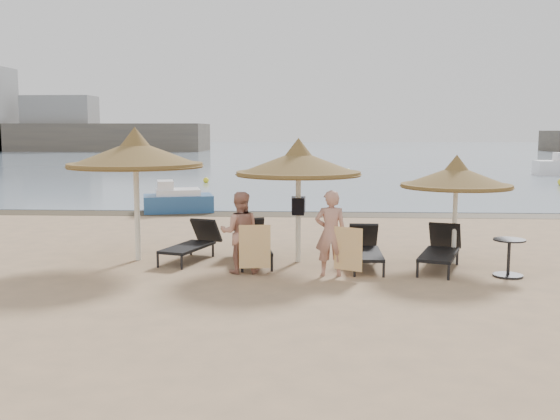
% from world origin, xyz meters
% --- Properties ---
extents(ground, '(160.00, 160.00, 0.00)m').
position_xyz_m(ground, '(0.00, 0.00, 0.00)').
color(ground, tan).
rests_on(ground, ground).
extents(sea, '(200.00, 140.00, 0.03)m').
position_xyz_m(sea, '(0.00, 80.00, 0.01)').
color(sea, gray).
rests_on(sea, ground).
extents(wet_sand_strip, '(200.00, 1.60, 0.01)m').
position_xyz_m(wet_sand_strip, '(0.00, 9.40, 0.00)').
color(wet_sand_strip, '#453822').
rests_on(wet_sand_strip, ground).
extents(far_shore, '(150.00, 54.80, 12.00)m').
position_xyz_m(far_shore, '(-25.10, 77.82, 2.91)').
color(far_shore, brown).
rests_on(far_shore, ground).
extents(palapa_left, '(3.13, 3.13, 3.10)m').
position_xyz_m(palapa_left, '(-3.08, 1.16, 2.47)').
color(palapa_left, white).
rests_on(palapa_left, ground).
extents(palapa_center, '(2.88, 2.88, 2.85)m').
position_xyz_m(palapa_center, '(0.67, 1.17, 2.27)').
color(palapa_center, white).
rests_on(palapa_center, ground).
extents(palapa_right, '(2.50, 2.50, 2.48)m').
position_xyz_m(palapa_right, '(4.22, 1.19, 1.98)').
color(palapa_right, white).
rests_on(palapa_right, ground).
extents(lounger_far_left, '(1.23, 2.11, 0.90)m').
position_xyz_m(lounger_far_left, '(-1.81, 1.33, 0.40)').
color(lounger_far_left, black).
rests_on(lounger_far_left, ground).
extents(lounger_near_left, '(1.10, 2.21, 0.95)m').
position_xyz_m(lounger_near_left, '(-0.41, 1.21, 0.43)').
color(lounger_near_left, black).
rests_on(lounger_near_left, ground).
extents(lounger_near_right, '(0.67, 2.00, 0.89)m').
position_xyz_m(lounger_near_right, '(2.18, 0.81, 0.40)').
color(lounger_near_right, black).
rests_on(lounger_near_right, ground).
extents(lounger_far_right, '(1.32, 2.19, 0.93)m').
position_xyz_m(lounger_far_right, '(3.83, 0.71, 0.42)').
color(lounger_far_right, black).
rests_on(lounger_far_right, ground).
extents(side_table, '(0.65, 0.65, 0.79)m').
position_xyz_m(side_table, '(5.07, -0.05, 0.37)').
color(side_table, black).
rests_on(side_table, ground).
extents(person_left, '(0.97, 0.68, 2.02)m').
position_xyz_m(person_left, '(-0.54, 0.01, 1.01)').
color(person_left, tan).
rests_on(person_left, ground).
extents(person_right, '(0.96, 0.62, 2.09)m').
position_xyz_m(person_right, '(1.38, -0.17, 1.04)').
color(person_right, tan).
rests_on(person_right, ground).
extents(towel_left, '(0.65, 0.09, 0.91)m').
position_xyz_m(towel_left, '(-0.19, -0.34, 0.63)').
color(towel_left, orange).
rests_on(towel_left, ground).
extents(towel_right, '(0.57, 0.33, 0.90)m').
position_xyz_m(towel_right, '(1.73, -0.42, 0.62)').
color(towel_right, orange).
rests_on(towel_right, ground).
extents(bag_patterned, '(0.32, 0.14, 0.40)m').
position_xyz_m(bag_patterned, '(0.67, 1.35, 1.30)').
color(bag_patterned, silver).
rests_on(bag_patterned, ground).
extents(bag_dark, '(0.28, 0.10, 0.38)m').
position_xyz_m(bag_dark, '(0.67, 1.01, 1.30)').
color(bag_dark, black).
rests_on(bag_dark, ground).
extents(pedal_boat, '(2.83, 2.10, 1.17)m').
position_xyz_m(pedal_boat, '(-4.07, 9.88, 0.44)').
color(pedal_boat, '#28558D').
rests_on(pedal_boat, ground).
extents(buoy_left, '(0.33, 0.33, 0.33)m').
position_xyz_m(buoy_left, '(-5.20, 22.61, 0.17)').
color(buoy_left, yellow).
rests_on(buoy_left, ground).
extents(buoy_mid, '(0.35, 0.35, 0.35)m').
position_xyz_m(buoy_mid, '(3.43, 31.20, 0.17)').
color(buoy_mid, yellow).
rests_on(buoy_mid, ground).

